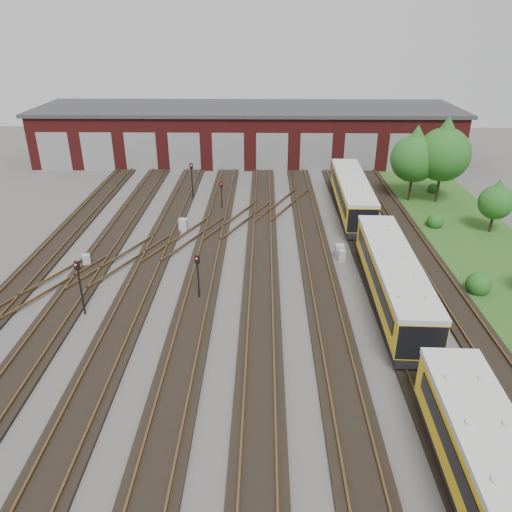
{
  "coord_description": "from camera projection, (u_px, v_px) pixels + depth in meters",
  "views": [
    {
      "loc": [
        2.16,
        -22.39,
        16.06
      ],
      "look_at": [
        1.65,
        7.0,
        2.0
      ],
      "focal_mm": 35.0,
      "sensor_mm": 36.0,
      "label": 1
    }
  ],
  "objects": [
    {
      "name": "ground",
      "position": [
        224.0,
        344.0,
        27.16
      ],
      "size": [
        120.0,
        120.0,
        0.0
      ],
      "primitive_type": "plane",
      "color": "#413E3C",
      "rests_on": "ground"
    },
    {
      "name": "track_network",
      "position": [
        221.0,
        336.0,
        27.64
      ],
      "size": [
        30.4,
        70.0,
        0.33
      ],
      "color": "black",
      "rests_on": "ground"
    },
    {
      "name": "maintenance_shed",
      "position": [
        247.0,
        133.0,
        61.83
      ],
      "size": [
        51.0,
        12.5,
        6.35
      ],
      "color": "#541515",
      "rests_on": "ground"
    },
    {
      "name": "grass_verge",
      "position": [
        498.0,
        265.0,
        35.87
      ],
      "size": [
        8.0,
        55.0,
        0.05
      ],
      "primitive_type": "cube",
      "color": "#2C511B",
      "rests_on": "ground"
    },
    {
      "name": "metro_train",
      "position": [
        393.0,
        278.0,
        30.28
      ],
      "size": [
        2.93,
        45.94,
        2.87
      ],
      "rotation": [
        0.0,
        0.0,
        -0.03
      ],
      "color": "black",
      "rests_on": "ground"
    },
    {
      "name": "signal_mast_0",
      "position": [
        79.0,
        281.0,
        28.95
      ],
      "size": [
        0.3,
        0.29,
        3.52
      ],
      "rotation": [
        0.0,
        0.0,
        -0.25
      ],
      "color": "black",
      "rests_on": "ground"
    },
    {
      "name": "signal_mast_1",
      "position": [
        198.0,
        272.0,
        30.6
      ],
      "size": [
        0.29,
        0.27,
        3.07
      ],
      "rotation": [
        0.0,
        0.0,
        -0.27
      ],
      "color": "black",
      "rests_on": "ground"
    },
    {
      "name": "signal_mast_2",
      "position": [
        192.0,
        177.0,
        47.8
      ],
      "size": [
        0.32,
        0.3,
        3.61
      ],
      "rotation": [
        0.0,
        0.0,
        0.29
      ],
      "color": "black",
      "rests_on": "ground"
    },
    {
      "name": "signal_mast_3",
      "position": [
        222.0,
        192.0,
        45.4
      ],
      "size": [
        0.25,
        0.24,
        2.65
      ],
      "rotation": [
        0.0,
        0.0,
        0.17
      ],
      "color": "black",
      "rests_on": "ground"
    },
    {
      "name": "relay_cabinet_1",
      "position": [
        87.0,
        260.0,
        35.52
      ],
      "size": [
        0.66,
        0.6,
        0.9
      ],
      "primitive_type": "cube",
      "rotation": [
        0.0,
        0.0,
        0.34
      ],
      "color": "#ABADB0",
      "rests_on": "ground"
    },
    {
      "name": "relay_cabinet_2",
      "position": [
        183.0,
        225.0,
        41.3
      ],
      "size": [
        0.74,
        0.65,
        1.1
      ],
      "primitive_type": "cube",
      "rotation": [
        0.0,
        0.0,
        -0.15
      ],
      "color": "#ABADB0",
      "rests_on": "ground"
    },
    {
      "name": "relay_cabinet_3",
      "position": [
        339.0,
        251.0,
        36.75
      ],
      "size": [
        0.67,
        0.57,
        1.04
      ],
      "primitive_type": "cube",
      "rotation": [
        0.0,
        0.0,
        0.08
      ],
      "color": "#ABADB0",
      "rests_on": "ground"
    },
    {
      "name": "relay_cabinet_4",
      "position": [
        341.0,
        256.0,
        36.29
      ],
      "size": [
        0.59,
        0.53,
        0.86
      ],
      "primitive_type": "cube",
      "rotation": [
        0.0,
        0.0,
        0.21
      ],
      "color": "#ABADB0",
      "rests_on": "ground"
    },
    {
      "name": "tree_0",
      "position": [
        415.0,
        153.0,
        46.47
      ],
      "size": [
        4.4,
        4.4,
        7.29
      ],
      "color": "black",
      "rests_on": "ground"
    },
    {
      "name": "tree_1",
      "position": [
        497.0,
        198.0,
        40.1
      ],
      "size": [
        2.76,
        2.76,
        4.58
      ],
      "color": "black",
      "rests_on": "ground"
    },
    {
      "name": "tree_2",
      "position": [
        444.0,
        148.0,
        45.8
      ],
      "size": [
        4.93,
        4.93,
        8.17
      ],
      "color": "black",
      "rests_on": "ground"
    },
    {
      "name": "bush_0",
      "position": [
        479.0,
        281.0,
        31.97
      ],
      "size": [
        1.61,
        1.61,
        1.61
      ],
      "primitive_type": "sphere",
      "color": "#1A4A15",
      "rests_on": "ground"
    },
    {
      "name": "bush_1",
      "position": [
        435.0,
        219.0,
        42.12
      ],
      "size": [
        1.38,
        1.38,
        1.38
      ],
      "primitive_type": "sphere",
      "color": "#1A4A15",
      "rests_on": "ground"
    },
    {
      "name": "bush_2",
      "position": [
        433.0,
        187.0,
        50.57
      ],
      "size": [
        1.1,
        1.1,
        1.1
      ],
      "primitive_type": "sphere",
      "color": "#1A4A15",
      "rests_on": "ground"
    }
  ]
}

